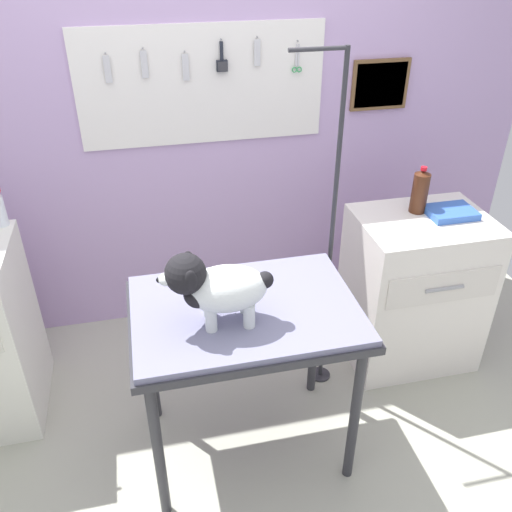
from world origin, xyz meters
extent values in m
cube|color=#ABAB9A|center=(0.00, 0.00, -0.02)|extent=(4.40, 4.00, 0.04)
cube|color=#BB9CCE|center=(0.00, 1.28, 1.15)|extent=(4.00, 0.06, 2.30)
cube|color=white|center=(0.09, 1.24, 1.43)|extent=(1.29, 0.02, 0.61)
cylinder|color=gray|center=(-0.38, 1.23, 1.62)|extent=(0.01, 0.02, 0.01)
cube|color=silver|center=(-0.38, 1.22, 1.54)|extent=(0.03, 0.01, 0.13)
cylinder|color=gray|center=(-0.20, 1.23, 1.63)|extent=(0.01, 0.02, 0.01)
cube|color=silver|center=(-0.20, 1.22, 1.56)|extent=(0.03, 0.01, 0.13)
cylinder|color=gray|center=(0.00, 1.23, 1.61)|extent=(0.01, 0.02, 0.01)
cube|color=silver|center=(0.00, 1.22, 1.53)|extent=(0.03, 0.01, 0.13)
cylinder|color=gray|center=(0.19, 1.23, 1.66)|extent=(0.01, 0.02, 0.01)
cylinder|color=#1F232D|center=(0.19, 1.22, 1.60)|extent=(0.02, 0.02, 0.09)
cube|color=#1F232D|center=(0.19, 1.22, 1.53)|extent=(0.06, 0.02, 0.06)
cube|color=#333338|center=(0.19, 1.21, 1.53)|extent=(0.05, 0.01, 0.05)
cylinder|color=gray|center=(0.37, 1.23, 1.66)|extent=(0.01, 0.02, 0.01)
cube|color=silver|center=(0.37, 1.22, 1.59)|extent=(0.03, 0.01, 0.13)
cylinder|color=gray|center=(0.59, 1.23, 1.63)|extent=(0.01, 0.02, 0.01)
cube|color=silver|center=(0.58, 1.22, 1.56)|extent=(0.01, 0.00, 0.11)
cube|color=silver|center=(0.59, 1.22, 1.56)|extent=(0.01, 0.00, 0.11)
torus|color=#349752|center=(0.57, 1.22, 1.49)|extent=(0.03, 0.01, 0.03)
torus|color=#349752|center=(0.60, 1.22, 1.49)|extent=(0.03, 0.01, 0.03)
cube|color=brown|center=(1.08, 1.24, 1.38)|extent=(0.33, 0.02, 0.28)
cube|color=#AB7859|center=(1.08, 1.23, 1.38)|extent=(0.30, 0.01, 0.24)
cylinder|color=#2D2D33|center=(-0.34, -0.15, 0.38)|extent=(0.04, 0.04, 0.76)
cylinder|color=#2D2D33|center=(0.48, -0.15, 0.38)|extent=(0.04, 0.04, 0.76)
cylinder|color=#2D2D33|center=(-0.34, 0.40, 0.38)|extent=(0.04, 0.04, 0.76)
cylinder|color=#2D2D33|center=(0.48, 0.40, 0.38)|extent=(0.04, 0.04, 0.76)
cube|color=#2D2D33|center=(0.07, 0.13, 0.78)|extent=(0.94, 0.67, 0.03)
cube|color=slate|center=(0.07, 0.13, 0.81)|extent=(0.92, 0.65, 0.03)
cylinder|color=#2D2D33|center=(0.56, 0.48, 0.01)|extent=(0.11, 0.11, 0.01)
cylinder|color=#2D2D33|center=(0.56, 0.48, 0.88)|extent=(0.02, 0.02, 1.75)
cylinder|color=#2D2D33|center=(0.44, 0.48, 1.74)|extent=(0.24, 0.02, 0.02)
cylinder|color=white|center=(-0.09, 0.01, 0.88)|extent=(0.05, 0.05, 0.10)
cylinder|color=white|center=(-0.08, 0.10, 0.88)|extent=(0.05, 0.05, 0.10)
cylinder|color=white|center=(0.06, 0.00, 0.88)|extent=(0.05, 0.05, 0.10)
cylinder|color=white|center=(0.06, 0.10, 0.88)|extent=(0.05, 0.05, 0.10)
ellipsoid|color=white|center=(-0.02, 0.05, 0.98)|extent=(0.32, 0.21, 0.18)
ellipsoid|color=black|center=(-0.13, 0.06, 0.97)|extent=(0.12, 0.14, 0.10)
sphere|color=black|center=(-0.17, 0.06, 1.06)|extent=(0.16, 0.16, 0.16)
ellipsoid|color=white|center=(-0.23, 0.06, 1.05)|extent=(0.07, 0.06, 0.05)
sphere|color=black|center=(-0.26, 0.07, 1.05)|extent=(0.02, 0.02, 0.02)
ellipsoid|color=black|center=(-0.15, -0.01, 1.07)|extent=(0.05, 0.04, 0.09)
ellipsoid|color=black|center=(-0.15, 0.13, 1.07)|extent=(0.05, 0.04, 0.09)
sphere|color=black|center=(0.13, 0.05, 1.00)|extent=(0.07, 0.07, 0.07)
cube|color=white|center=(1.10, 0.57, 0.44)|extent=(0.68, 0.52, 0.87)
cube|color=silver|center=(1.10, 0.31, 0.63)|extent=(0.60, 0.01, 0.17)
cylinder|color=#99999E|center=(1.10, 0.30, 0.63)|extent=(0.20, 0.02, 0.02)
cylinder|color=#472413|center=(1.09, 0.67, 0.98)|extent=(0.08, 0.08, 0.21)
cone|color=#472413|center=(1.09, 0.67, 1.09)|extent=(0.08, 0.08, 0.02)
cylinder|color=red|center=(1.09, 0.67, 1.11)|extent=(0.03, 0.03, 0.02)
cube|color=blue|center=(1.24, 0.59, 0.89)|extent=(0.24, 0.18, 0.04)
camera|label=1|loc=(-0.28, -1.60, 2.16)|focal=38.01mm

